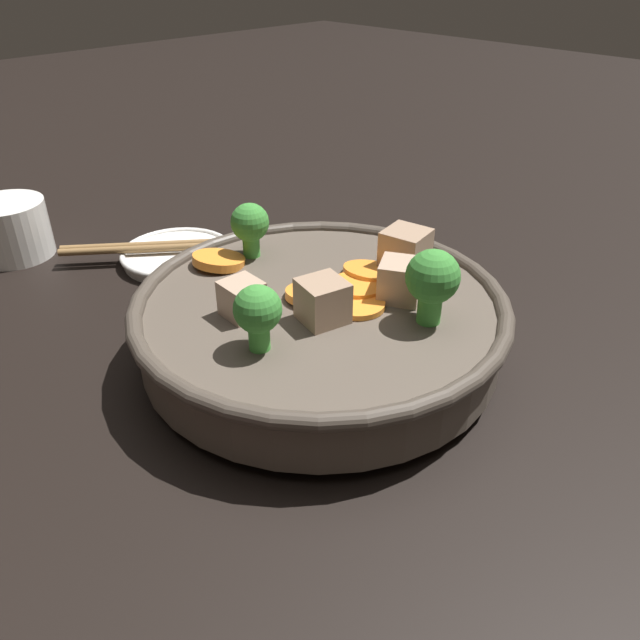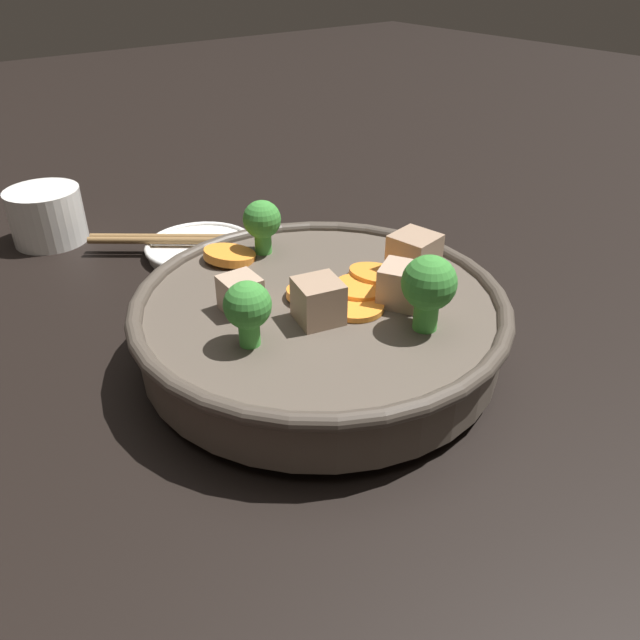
# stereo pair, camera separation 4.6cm
# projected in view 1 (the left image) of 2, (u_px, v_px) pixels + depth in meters

# --- Properties ---
(ground_plane) EXTENTS (3.00, 3.00, 0.00)m
(ground_plane) POSITION_uv_depth(u_px,v_px,m) (320.00, 357.00, 0.48)
(ground_plane) COLOR black
(stirfry_bowl) EXTENTS (0.28, 0.28, 0.10)m
(stirfry_bowl) POSITION_uv_depth(u_px,v_px,m) (321.00, 317.00, 0.46)
(stirfry_bowl) COLOR #51473D
(stirfry_bowl) RESTS_ON ground_plane
(side_saucer) EXTENTS (0.11, 0.11, 0.01)m
(side_saucer) POSITION_uv_depth(u_px,v_px,m) (177.00, 254.00, 0.62)
(side_saucer) COLOR white
(side_saucer) RESTS_ON ground_plane
(tea_cup) EXTENTS (0.07, 0.07, 0.06)m
(tea_cup) POSITION_uv_depth(u_px,v_px,m) (10.00, 229.00, 0.62)
(tea_cup) COLOR white
(tea_cup) RESTS_ON ground_plane
(chopsticks_pair) EXTENTS (0.18, 0.15, 0.01)m
(chopsticks_pair) POSITION_uv_depth(u_px,v_px,m) (176.00, 246.00, 0.61)
(chopsticks_pair) COLOR olive
(chopsticks_pair) RESTS_ON side_saucer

